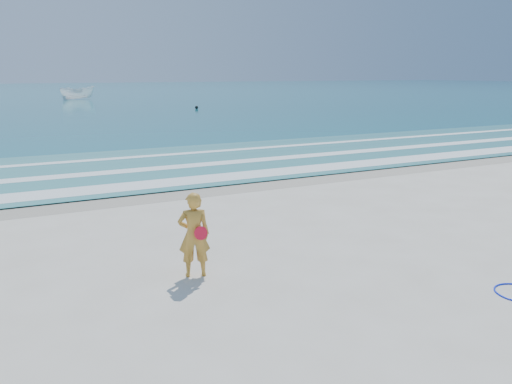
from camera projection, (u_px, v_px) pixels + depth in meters
name	position (u px, v px, depth m)	size (l,w,h in m)	color
ground	(336.00, 290.00, 9.36)	(400.00, 400.00, 0.00)	silver
wet_sand	(184.00, 191.00, 17.21)	(400.00, 2.40, 0.00)	#B2A893
ocean	(35.00, 92.00, 100.95)	(400.00, 190.00, 0.04)	#19727F
shallow	(148.00, 166.00, 21.56)	(400.00, 10.00, 0.01)	#59B7AD
foam_near	(173.00, 182.00, 18.33)	(400.00, 1.40, 0.01)	white
foam_mid	(153.00, 169.00, 20.86)	(400.00, 0.90, 0.01)	white
foam_far	(135.00, 157.00, 23.74)	(400.00, 0.60, 0.01)	white
boat	(78.00, 93.00, 74.21)	(1.91, 5.07, 1.96)	white
buoy	(197.00, 107.00, 54.96)	(0.36, 0.36, 0.36)	black
woman	(194.00, 235.00, 9.83)	(0.72, 0.57, 1.72)	gold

